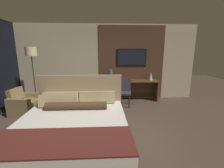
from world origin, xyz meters
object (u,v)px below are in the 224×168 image
(floor_lamp, at_px, (32,57))
(bed, at_px, (73,129))
(desk_chair, at_px, (124,90))
(desk, at_px, (132,87))
(book, at_px, (131,80))
(vase_tall, at_px, (111,75))
(tv, at_px, (132,57))
(armchair_by_window, at_px, (25,105))
(vase_short, at_px, (151,76))

(floor_lamp, bearing_deg, bed, -53.12)
(desk_chair, bearing_deg, desk, 64.19)
(bed, xyz_separation_m, desk_chair, (1.27, 2.25, 0.19))
(desk_chair, height_order, book, desk_chair)
(vase_tall, distance_m, book, 0.78)
(desk, xyz_separation_m, vase_tall, (-0.80, 0.04, 0.45))
(floor_lamp, bearing_deg, tv, 11.79)
(floor_lamp, distance_m, vase_tall, 2.67)
(book, bearing_deg, armchair_by_window, -163.31)
(desk, bearing_deg, armchair_by_window, -162.33)
(bed, distance_m, armchair_by_window, 2.42)
(desk_chair, xyz_separation_m, vase_short, (1.09, 0.54, 0.37))
(desk_chair, relative_size, floor_lamp, 0.46)
(bed, bearing_deg, book, 59.13)
(tv, distance_m, vase_tall, 1.03)
(tv, bearing_deg, bed, -119.27)
(desk, distance_m, book, 0.27)
(book, bearing_deg, desk_chair, -127.53)
(vase_short, bearing_deg, desk_chair, -153.54)
(desk_chair, xyz_separation_m, book, (0.32, 0.42, 0.23))
(desk_chair, relative_size, book, 3.68)
(floor_lamp, height_order, vase_tall, floor_lamp)
(bed, height_order, desk_chair, bed)
(desk, xyz_separation_m, vase_short, (0.72, 0.05, 0.39))
(desk_chair, distance_m, floor_lamp, 3.15)
(floor_lamp, xyz_separation_m, book, (3.27, 0.43, -0.88))
(book, bearing_deg, desk, 58.33)
(desk_chair, distance_m, vase_short, 1.27)
(bed, relative_size, desk, 1.11)
(bed, xyz_separation_m, vase_short, (2.36, 2.79, 0.56))
(tv, distance_m, armchair_by_window, 3.87)
(tv, xyz_separation_m, armchair_by_window, (-3.40, -1.27, -1.34))
(floor_lamp, bearing_deg, desk, 8.69)
(armchair_by_window, bearing_deg, vase_short, -67.96)
(tv, bearing_deg, vase_short, -10.82)
(desk_chair, bearing_deg, vase_short, 37.31)
(tv, relative_size, desk_chair, 1.22)
(desk, distance_m, armchair_by_window, 3.58)
(desk_chair, distance_m, vase_tall, 0.81)
(vase_short, relative_size, book, 1.21)
(bed, height_order, vase_short, bed)
(desk_chair, distance_m, book, 0.58)
(vase_tall, height_order, vase_short, vase_tall)
(floor_lamp, height_order, book, floor_lamp)
(tv, distance_m, vase_short, 1.01)
(armchair_by_window, distance_m, book, 3.54)
(desk_chair, relative_size, vase_short, 3.03)
(desk, height_order, vase_short, vase_short)
(bed, distance_m, floor_lamp, 3.09)
(floor_lamp, relative_size, vase_short, 6.55)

